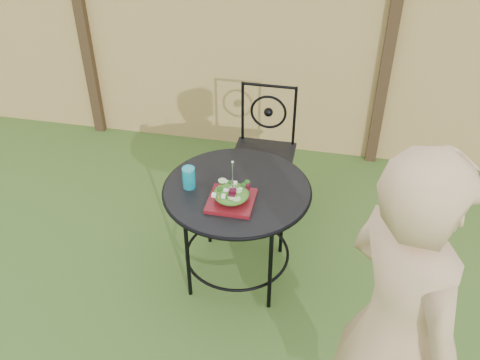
{
  "coord_description": "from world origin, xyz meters",
  "views": [
    {
      "loc": [
        0.96,
        -2.03,
        2.69
      ],
      "look_at": [
        0.42,
        0.58,
        0.75
      ],
      "focal_mm": 40.0,
      "sensor_mm": 36.0,
      "label": 1
    }
  ],
  "objects_px": {
    "patio_table": "(237,206)",
    "diner": "(395,334)",
    "salad_plate": "(231,201)",
    "patio_chair": "(264,147)"
  },
  "relations": [
    {
      "from": "patio_table",
      "to": "patio_chair",
      "type": "bearing_deg",
      "value": 87.66
    },
    {
      "from": "patio_table",
      "to": "patio_chair",
      "type": "height_order",
      "value": "patio_chair"
    },
    {
      "from": "diner",
      "to": "patio_table",
      "type": "bearing_deg",
      "value": 3.92
    },
    {
      "from": "patio_table",
      "to": "salad_plate",
      "type": "height_order",
      "value": "salad_plate"
    },
    {
      "from": "diner",
      "to": "salad_plate",
      "type": "height_order",
      "value": "diner"
    },
    {
      "from": "patio_table",
      "to": "diner",
      "type": "distance_m",
      "value": 1.43
    },
    {
      "from": "patio_chair",
      "to": "salad_plate",
      "type": "height_order",
      "value": "patio_chair"
    },
    {
      "from": "patio_chair",
      "to": "diner",
      "type": "relative_size",
      "value": 0.53
    },
    {
      "from": "diner",
      "to": "patio_chair",
      "type": "bearing_deg",
      "value": -11.61
    },
    {
      "from": "patio_table",
      "to": "diner",
      "type": "xyz_separation_m",
      "value": [
        0.89,
        -1.07,
        0.32
      ]
    }
  ]
}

